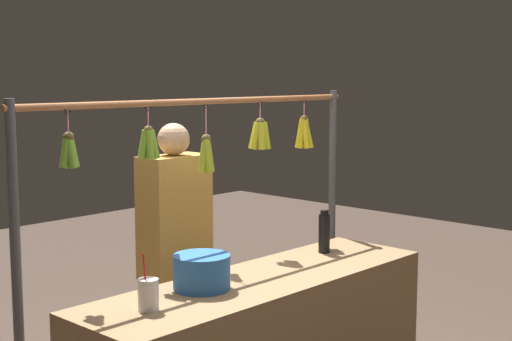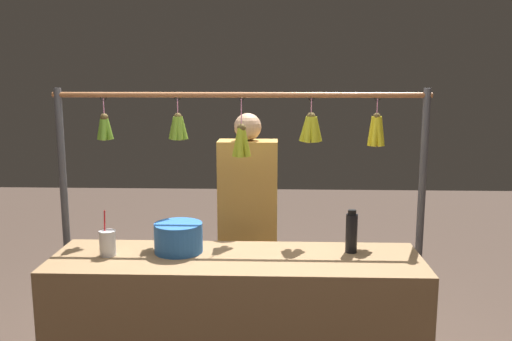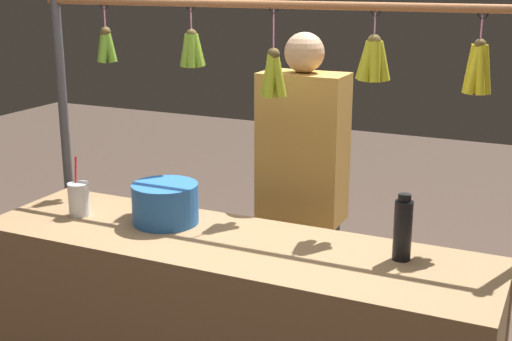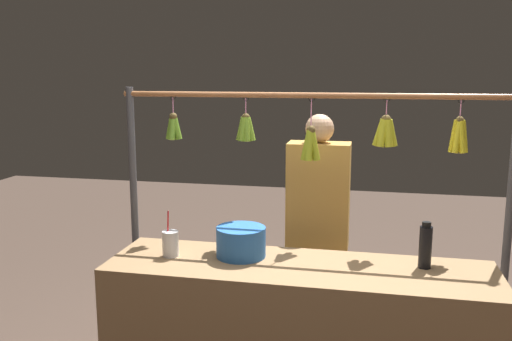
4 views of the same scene
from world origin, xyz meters
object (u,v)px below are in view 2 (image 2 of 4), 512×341
at_px(vendor_person, 248,236).
at_px(blue_bucket, 178,238).
at_px(water_bottle, 351,232).
at_px(drink_cup, 108,243).

bearing_deg(vendor_person, blue_bucket, 59.43).
bearing_deg(vendor_person, water_bottle, 136.28).
relative_size(blue_bucket, vendor_person, 0.16).
height_order(drink_cup, vendor_person, vendor_person).
distance_m(blue_bucket, drink_cup, 0.38).
bearing_deg(water_bottle, blue_bucket, 1.56).
xyz_separation_m(blue_bucket, drink_cup, (0.37, 0.07, -0.01)).
bearing_deg(water_bottle, drink_cup, 4.27).
relative_size(drink_cup, vendor_person, 0.15).
relative_size(water_bottle, drink_cup, 0.97).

